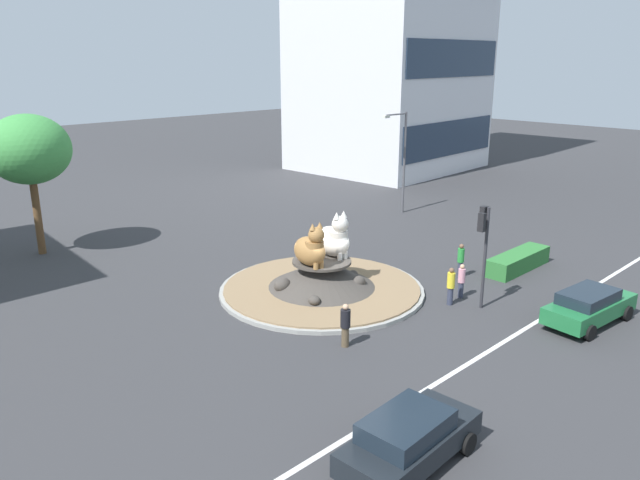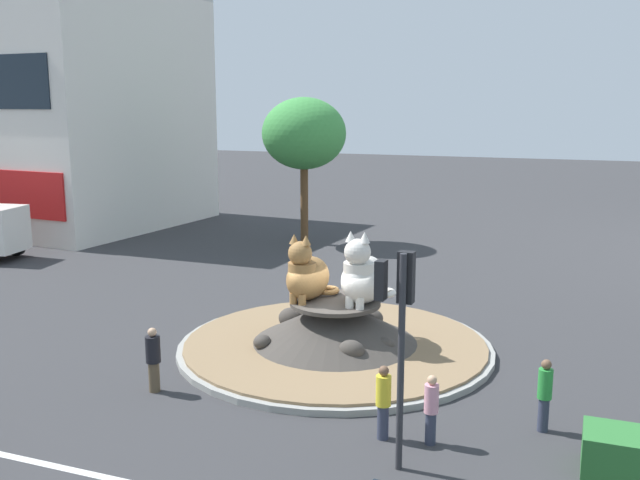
% 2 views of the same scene
% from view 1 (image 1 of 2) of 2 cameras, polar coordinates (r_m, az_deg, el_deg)
% --- Properties ---
extents(ground_plane, '(160.00, 160.00, 0.00)m').
position_cam_1_polar(ground_plane, '(28.93, 0.16, -4.80)').
color(ground_plane, '#333335').
extents(lane_centreline, '(112.00, 0.20, 0.01)m').
position_cam_1_polar(lane_centreline, '(24.06, 15.19, -10.08)').
color(lane_centreline, silver).
rests_on(lane_centreline, ground).
extents(roundabout_island, '(9.57, 9.57, 1.55)m').
position_cam_1_polar(roundabout_island, '(28.72, 0.15, -3.70)').
color(roundabout_island, gray).
rests_on(roundabout_island, ground).
extents(cat_statue_tabby, '(1.46, 2.07, 2.08)m').
position_cam_1_polar(cat_statue_tabby, '(27.48, -0.84, -0.87)').
color(cat_statue_tabby, '#9E703D').
rests_on(cat_statue_tabby, roundabout_island).
extents(cat_statue_white, '(1.49, 2.20, 2.26)m').
position_cam_1_polar(cat_statue_white, '(28.76, 1.31, 0.07)').
color(cat_statue_white, silver).
rests_on(cat_statue_white, roundabout_island).
extents(traffic_light_mast, '(0.73, 0.51, 4.55)m').
position_cam_1_polar(traffic_light_mast, '(26.93, 14.96, 0.48)').
color(traffic_light_mast, '#2D2D33').
rests_on(traffic_light_mast, ground).
extents(clipped_hedge_strip, '(4.56, 1.20, 0.90)m').
position_cam_1_polar(clipped_hedge_strip, '(33.30, 17.93, -1.88)').
color(clipped_hedge_strip, '#2D7033').
rests_on(clipped_hedge_strip, ground).
extents(broadleaf_tree_behind_island, '(4.40, 4.40, 7.72)m').
position_cam_1_polar(broadleaf_tree_behind_island, '(36.56, -25.47, 7.57)').
color(broadleaf_tree_behind_island, brown).
rests_on(broadleaf_tree_behind_island, ground).
extents(streetlight_arm, '(2.37, 0.26, 6.99)m').
position_cam_1_polar(streetlight_arm, '(42.82, 7.64, 7.84)').
color(streetlight_arm, '#4C4C51').
rests_on(streetlight_arm, ground).
extents(pedestrian_yellow_shirt, '(0.34, 0.34, 1.73)m').
position_cam_1_polar(pedestrian_yellow_shirt, '(27.73, 12.06, -4.13)').
color(pedestrian_yellow_shirt, '#33384C').
rests_on(pedestrian_yellow_shirt, ground).
extents(pedestrian_black_shirt, '(0.38, 0.38, 1.73)m').
position_cam_1_polar(pedestrian_black_shirt, '(23.36, 2.37, -7.84)').
color(pedestrian_black_shirt, brown).
rests_on(pedestrian_black_shirt, ground).
extents(pedestrian_green_shirt, '(0.33, 0.33, 1.73)m').
position_cam_1_polar(pedestrian_green_shirt, '(31.24, 12.95, -1.78)').
color(pedestrian_green_shirt, '#33384C').
rests_on(pedestrian_green_shirt, ground).
extents(pedestrian_pink_shirt, '(0.32, 0.32, 1.60)m').
position_cam_1_polar(pedestrian_pink_shirt, '(28.66, 13.01, -3.64)').
color(pedestrian_pink_shirt, '#33384C').
rests_on(pedestrian_pink_shirt, ground).
extents(sedan_on_far_lane, '(4.71, 2.34, 1.47)m').
position_cam_1_polar(sedan_on_far_lane, '(27.64, 23.75, -5.61)').
color(sedan_on_far_lane, '#1E6B38').
rests_on(sedan_on_far_lane, ground).
extents(hatchback_near_shophouse, '(4.48, 2.22, 1.55)m').
position_cam_1_polar(hatchback_near_shophouse, '(17.40, 8.29, -17.79)').
color(hatchback_near_shophouse, black).
rests_on(hatchback_near_shophouse, ground).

